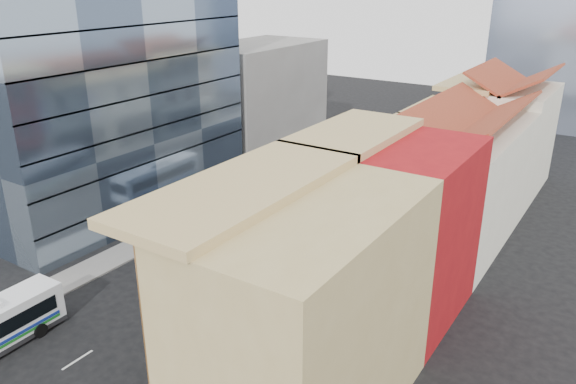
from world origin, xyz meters
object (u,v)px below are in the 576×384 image
Objects in this scene: shophouse_tan at (308,317)px; bus_left_far at (238,198)px; office_tower at (101,56)px; bus_right at (304,247)px; sedan_left at (32,317)px.

shophouse_tan is 1.30× the size of bus_left_far.
office_tower is 26.09m from bus_right.
shophouse_tan is at bearing -24.30° from office_tower.
office_tower reaches higher than bus_left_far.
shophouse_tan is 1.24× the size of bus_right.
shophouse_tan reaches higher than bus_left_far.
office_tower is 25.20m from sedan_left.
bus_left_far is at bearing 135.56° from shophouse_tan.
shophouse_tan is at bearing 32.74° from sedan_left.
sedan_left is (-11.00, -16.79, -1.11)m from bus_right.
sedan_left is at bearing -170.51° from shophouse_tan.
bus_left_far reaches higher than sedan_left.
shophouse_tan is 35.19m from office_tower.
bus_right is (22.50, -0.47, -13.20)m from office_tower.
office_tower is 7.40× the size of sedan_left.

